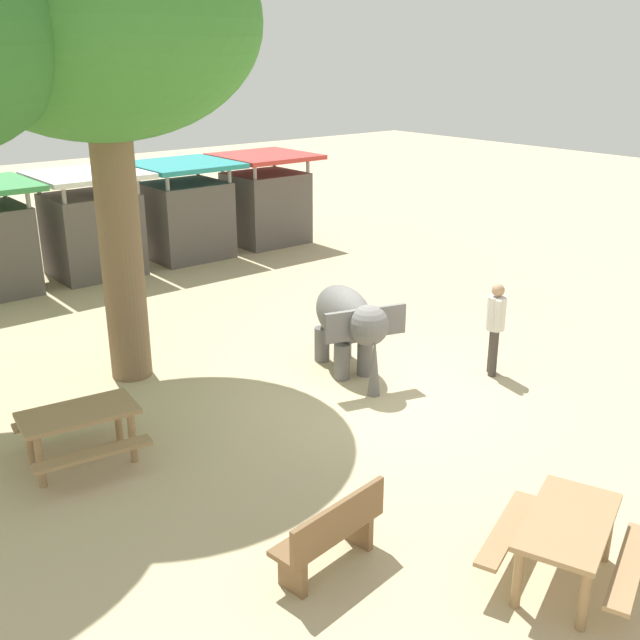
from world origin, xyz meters
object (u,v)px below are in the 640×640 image
(person_handler, at_px, (495,322))
(shade_tree_main, at_px, (100,27))
(picnic_table_far, at_px, (567,535))
(picnic_table_near, at_px, (79,424))
(market_stall_red, at_px, (266,203))
(elephant, at_px, (349,321))
(market_stall_teal, at_px, (186,215))
(wooden_bench, at_px, (332,532))
(market_stall_white, at_px, (92,229))

(person_handler, xyz_separation_m, shade_tree_main, (-4.83, 3.89, 4.65))
(person_handler, distance_m, picnic_table_far, 5.41)
(shade_tree_main, bearing_deg, picnic_table_far, -81.94)
(picnic_table_near, distance_m, picnic_table_far, 6.23)
(picnic_table_near, bearing_deg, market_stall_red, -129.15)
(elephant, relative_size, market_stall_red, 0.85)
(person_handler, relative_size, shade_tree_main, 0.22)
(shade_tree_main, bearing_deg, elephant, -37.50)
(shade_tree_main, height_order, market_stall_teal, shade_tree_main)
(person_handler, distance_m, wooden_bench, 5.92)
(wooden_bench, relative_size, market_stall_red, 0.57)
(person_handler, distance_m, shade_tree_main, 7.75)
(picnic_table_near, bearing_deg, wooden_bench, 115.00)
(picnic_table_near, distance_m, market_stall_teal, 10.74)
(market_stall_teal, bearing_deg, elephant, -101.37)
(elephant, relative_size, person_handler, 1.32)
(picnic_table_near, bearing_deg, market_stall_teal, -119.60)
(person_handler, distance_m, picnic_table_near, 6.85)
(elephant, height_order, market_stall_white, market_stall_white)
(wooden_bench, height_order, market_stall_red, market_stall_red)
(picnic_table_far, relative_size, market_stall_red, 0.77)
(picnic_table_near, height_order, picnic_table_far, same)
(elephant, distance_m, shade_tree_main, 5.96)
(market_stall_white, xyz_separation_m, market_stall_teal, (2.60, 0.00, 0.00))
(elephant, xyz_separation_m, market_stall_white, (-0.89, 8.51, 0.20))
(wooden_bench, distance_m, market_stall_red, 14.67)
(person_handler, relative_size, wooden_bench, 1.12)
(market_stall_red, bearing_deg, person_handler, -103.52)
(shade_tree_main, distance_m, market_stall_red, 10.57)
(person_handler, xyz_separation_m, wooden_bench, (-5.47, -2.21, -0.48))
(shade_tree_main, bearing_deg, market_stall_teal, 53.24)
(market_stall_white, bearing_deg, wooden_bench, -102.35)
(market_stall_teal, distance_m, market_stall_red, 2.60)
(shade_tree_main, distance_m, market_stall_teal, 8.98)
(wooden_bench, bearing_deg, shade_tree_main, 76.34)
(wooden_bench, xyz_separation_m, market_stall_red, (7.90, 12.34, 0.67))
(wooden_bench, relative_size, market_stall_white, 0.57)
(person_handler, bearing_deg, picnic_table_near, 31.79)
(wooden_bench, distance_m, picnic_table_near, 3.99)
(picnic_table_near, bearing_deg, picnic_table_far, 125.69)
(person_handler, height_order, market_stall_teal, market_stall_teal)
(picnic_table_far, xyz_separation_m, market_stall_white, (0.96, 14.03, 0.55))
(elephant, bearing_deg, person_handler, 65.76)
(shade_tree_main, xyz_separation_m, market_stall_red, (7.27, 6.25, -4.45))
(market_stall_white, bearing_deg, elephant, -84.04)
(person_handler, bearing_deg, market_stall_white, -29.46)
(person_handler, relative_size, market_stall_teal, 0.64)
(elephant, xyz_separation_m, market_stall_teal, (1.71, 8.51, 0.20))
(market_stall_white, bearing_deg, picnic_table_near, -114.51)
(picnic_table_near, bearing_deg, person_handler, 174.16)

